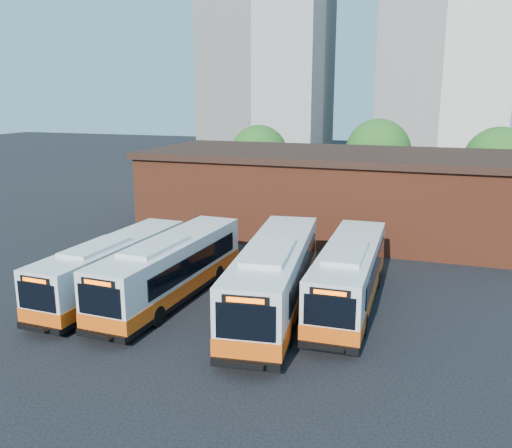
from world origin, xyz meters
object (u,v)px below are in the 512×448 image
(bus_west, at_px, (113,270))
(bus_mideast, at_px, (275,280))
(bus_midwest, at_px, (171,271))
(transit_worker, at_px, (227,320))
(bus_east, at_px, (349,278))

(bus_west, relative_size, bus_mideast, 0.86)
(bus_midwest, xyz_separation_m, bus_mideast, (5.74, 0.07, 0.13))
(bus_west, bearing_deg, bus_midwest, 12.23)
(bus_west, bearing_deg, transit_worker, -20.16)
(bus_west, xyz_separation_m, transit_worker, (7.93, -3.20, -0.45))
(bus_midwest, bearing_deg, bus_mideast, 2.79)
(bus_mideast, height_order, bus_east, bus_mideast)
(bus_west, xyz_separation_m, bus_mideast, (8.90, 0.65, 0.22))
(bus_east, distance_m, transit_worker, 7.33)
(bus_midwest, height_order, bus_mideast, bus_mideast)
(bus_east, bearing_deg, transit_worker, -128.21)
(bus_west, distance_m, bus_east, 12.56)
(bus_west, bearing_deg, bus_east, 14.17)
(bus_midwest, xyz_separation_m, bus_east, (9.10, 2.11, -0.02))
(bus_west, height_order, bus_midwest, bus_midwest)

